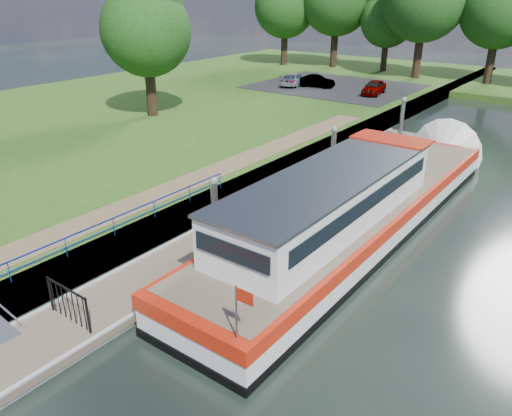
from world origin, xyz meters
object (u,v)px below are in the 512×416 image
Objects in this scene: barge at (363,204)px; car_a at (374,87)px; pontoon at (282,207)px; car_b at (316,81)px; car_c at (294,79)px.

barge is 6.02× the size of car_a.
car_a reaches higher than pontoon.
car_a is 5.67m from car_b.
car_a is at bearing 113.73° from barge.
pontoon is at bearing -82.77° from car_a.
pontoon is 8.54× the size of car_a.
car_b is at bearing -178.37° from car_c.
pontoon is 9.08× the size of car_b.
barge is 27.70m from car_b.
pontoon is 3.76m from barge.
car_a is at bearing 172.37° from car_c.
barge is (3.60, 0.60, 0.90)m from pontoon.
car_c is (-7.76, -0.50, -0.02)m from car_a.
pontoon is at bearing -164.70° from car_b.
barge reaches higher than car_c.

